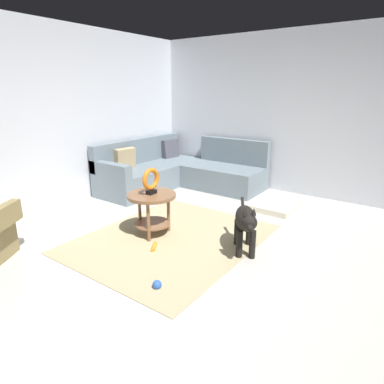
{
  "coord_description": "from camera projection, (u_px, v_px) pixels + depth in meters",
  "views": [
    {
      "loc": [
        -2.7,
        -1.66,
        1.77
      ],
      "look_at": [
        0.45,
        0.6,
        0.55
      ],
      "focal_mm": 30.78,
      "sensor_mm": 36.0,
      "label": 1
    }
  ],
  "objects": [
    {
      "name": "wall_back",
      "position": [
        43.0,
        119.0,
        4.78
      ],
      "size": [
        6.0,
        0.12,
        2.7
      ],
      "primitive_type": "cube",
      "color": "silver",
      "rests_on": "ground_plane"
    },
    {
      "name": "dog_toy_ball",
      "position": [
        157.0,
        285.0,
        3.03
      ],
      "size": [
        0.08,
        0.08,
        0.08
      ],
      "primitive_type": "sphere",
      "color": "blue",
      "rests_on": "ground_plane"
    },
    {
      "name": "dog",
      "position": [
        246.0,
        222.0,
        3.6
      ],
      "size": [
        0.74,
        0.5,
        0.63
      ],
      "rotation": [
        0.0,
        0.0,
        2.14
      ],
      "color": "black",
      "rests_on": "ground_plane"
    },
    {
      "name": "dog_toy_rope",
      "position": [
        154.0,
        247.0,
        3.8
      ],
      "size": [
        0.19,
        0.15,
        0.05
      ],
      "primitive_type": "cylinder",
      "rotation": [
        0.0,
        1.57,
        0.57
      ],
      "color": "orange",
      "rests_on": "ground_plane"
    },
    {
      "name": "wall_right",
      "position": [
        309.0,
        115.0,
        5.42
      ],
      "size": [
        0.12,
        6.0,
        2.7
      ],
      "primitive_type": "cube",
      "color": "silver",
      "rests_on": "ground_plane"
    },
    {
      "name": "ground_plane",
      "position": [
        213.0,
        265.0,
        3.56
      ],
      "size": [
        6.0,
        6.0,
        0.1
      ],
      "primitive_type": "cube",
      "color": "beige"
    },
    {
      "name": "dog_bed_mat",
      "position": [
        276.0,
        205.0,
        5.11
      ],
      "size": [
        0.8,
        0.6,
        0.09
      ],
      "primitive_type": "cube",
      "color": "beige",
      "rests_on": "ground_plane"
    },
    {
      "name": "torus_sculpture",
      "position": [
        151.0,
        180.0,
        3.97
      ],
      "size": [
        0.28,
        0.08,
        0.33
      ],
      "color": "black",
      "rests_on": "side_table"
    },
    {
      "name": "side_table",
      "position": [
        152.0,
        203.0,
        4.06
      ],
      "size": [
        0.6,
        0.6,
        0.54
      ],
      "color": "brown",
      "rests_on": "ground_plane"
    },
    {
      "name": "sectional_couch",
      "position": [
        178.0,
        172.0,
        6.12
      ],
      "size": [
        2.2,
        2.25,
        0.88
      ],
      "color": "slate",
      "rests_on": "ground_plane"
    },
    {
      "name": "area_rug",
      "position": [
        171.0,
        239.0,
        4.05
      ],
      "size": [
        2.3,
        1.9,
        0.01
      ],
      "primitive_type": "cube",
      "color": "tan",
      "rests_on": "ground_plane"
    }
  ]
}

